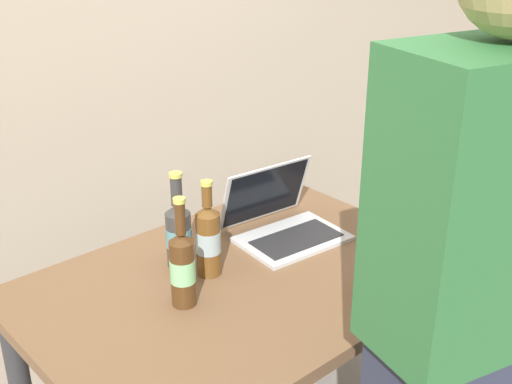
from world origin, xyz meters
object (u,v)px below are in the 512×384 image
at_px(beer_bottle_brown, 183,267).
at_px(beer_bottle_amber, 179,232).
at_px(coffee_mug, 377,277).
at_px(laptop, 282,220).
at_px(person_figure, 463,347).
at_px(beer_bottle_dark, 208,238).

relative_size(beer_bottle_brown, beer_bottle_amber, 1.06).
height_order(beer_bottle_amber, coffee_mug, beer_bottle_amber).
bearing_deg(laptop, person_figure, -107.92).
bearing_deg(person_figure, beer_bottle_brown, 106.83).
height_order(laptop, beer_bottle_brown, beer_bottle_brown).
bearing_deg(person_figure, laptop, 72.08).
relative_size(beer_bottle_brown, beer_bottle_dark, 1.07).
bearing_deg(coffee_mug, beer_bottle_dark, 124.95).
bearing_deg(beer_bottle_dark, coffee_mug, -55.05).
xyz_separation_m(laptop, beer_bottle_amber, (-0.36, 0.06, 0.06)).
bearing_deg(coffee_mug, beer_bottle_amber, 122.21).
bearing_deg(beer_bottle_brown, coffee_mug, -36.36).
xyz_separation_m(laptop, person_figure, (-0.26, -0.81, 0.10)).
xyz_separation_m(beer_bottle_brown, beer_bottle_amber, (0.11, 0.18, -0.01)).
bearing_deg(beer_bottle_amber, coffee_mug, -57.79).
height_order(laptop, beer_bottle_amber, beer_bottle_amber).
distance_m(laptop, beer_bottle_amber, 0.37).
bearing_deg(laptop, beer_bottle_dark, -173.50).
xyz_separation_m(beer_bottle_amber, beer_bottle_dark, (0.03, -0.10, 0.01)).
bearing_deg(beer_bottle_dark, beer_bottle_amber, 109.40).
bearing_deg(beer_bottle_brown, beer_bottle_dark, 29.15).
relative_size(laptop, beer_bottle_brown, 1.15).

